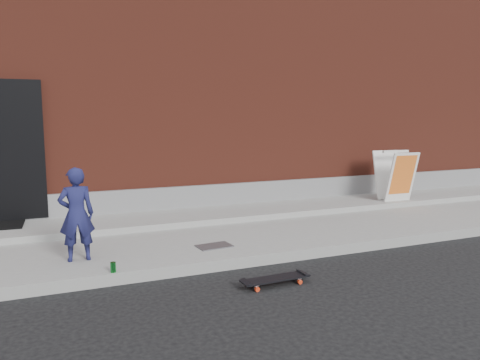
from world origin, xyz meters
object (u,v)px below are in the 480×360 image
child (76,214)px  soda_can (113,267)px  pizza_sign (395,175)px  skateboard (275,279)px

child → soda_can: size_ratio=9.85×
pizza_sign → soda_can: pizza_sign is taller
pizza_sign → skateboard: bearing=-146.1°
child → pizza_sign: bearing=-168.1°
skateboard → soda_can: (-1.73, 0.75, 0.14)m
skateboard → pizza_sign: pizza_sign is taller
child → soda_can: bearing=117.5°
child → skateboard: 2.58m
child → skateboard: size_ratio=1.45×
soda_can → skateboard: bearing=-23.3°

